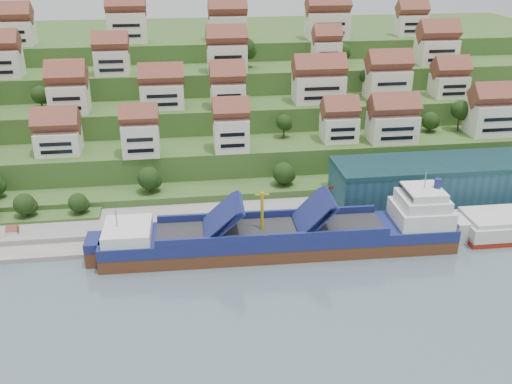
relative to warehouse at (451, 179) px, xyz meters
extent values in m
plane|color=slate|center=(-52.00, -17.00, -7.20)|extent=(300.00, 300.00, 0.00)
cube|color=gray|center=(-32.00, -2.00, -6.10)|extent=(180.00, 14.00, 2.20)
cube|color=#2D4C1E|center=(-52.00, 69.00, -5.20)|extent=(260.00, 128.00, 4.00)
cube|color=#2D4C1E|center=(-52.00, 74.00, -1.70)|extent=(260.00, 118.00, 11.00)
cube|color=#2D4C1E|center=(-52.00, 82.00, 1.80)|extent=(260.00, 102.00, 18.00)
cube|color=#2D4C1E|center=(-52.00, 90.00, 5.30)|extent=(260.00, 86.00, 25.00)
cube|color=#2D4C1E|center=(-52.00, 99.00, 8.30)|extent=(260.00, 68.00, 31.00)
cube|color=silver|center=(-99.25, 22.85, 6.84)|extent=(11.26, 8.57, 6.09)
cube|color=silver|center=(-77.68, 18.14, 8.10)|extent=(9.40, 7.03, 8.59)
cube|color=silver|center=(-54.08, 18.85, 8.21)|extent=(9.06, 7.62, 8.81)
cube|color=silver|center=(-23.51, 22.56, 7.29)|extent=(9.55, 7.73, 6.98)
cube|color=silver|center=(-9.00, 20.18, 7.57)|extent=(12.90, 8.26, 7.55)
cube|color=silver|center=(21.27, 22.06, 8.29)|extent=(13.05, 8.31, 8.99)
cube|color=silver|center=(-97.72, 37.07, 14.77)|extent=(10.46, 8.98, 7.95)
cube|color=silver|center=(-71.99, 38.03, 14.30)|extent=(12.24, 7.90, 7.00)
cube|color=silver|center=(-53.31, 35.71, 14.42)|extent=(9.61, 8.56, 7.24)
cube|color=silver|center=(-25.97, 38.08, 14.81)|extent=(14.82, 8.36, 8.03)
cube|color=silver|center=(-4.48, 38.95, 15.20)|extent=(12.73, 8.18, 8.80)
cube|color=silver|center=(15.29, 38.78, 14.06)|extent=(10.22, 8.04, 6.52)
cube|color=silver|center=(-118.81, 52.62, 21.84)|extent=(11.74, 7.86, 8.08)
cube|color=silver|center=(-86.63, 52.02, 21.49)|extent=(10.17, 7.30, 7.37)
cube|color=silver|center=(-51.95, 51.26, 21.98)|extent=(11.93, 7.79, 8.35)
cube|color=silver|center=(-20.08, 53.42, 21.86)|extent=(8.40, 7.14, 8.12)
cube|color=silver|center=(16.52, 53.06, 21.82)|extent=(12.36, 8.47, 8.03)
cube|color=silver|center=(-118.60, 71.91, 27.64)|extent=(12.00, 8.03, 7.69)
cube|color=silver|center=(-82.88, 72.76, 28.65)|extent=(12.45, 7.51, 9.69)
cube|color=silver|center=(-49.62, 72.46, 27.88)|extent=(12.28, 8.15, 8.16)
cube|color=silver|center=(-15.40, 71.65, 28.17)|extent=(14.17, 8.73, 8.73)
cube|color=silver|center=(15.78, 74.30, 27.34)|extent=(10.29, 7.05, 7.07)
ellipsoid|color=#1D3712|center=(-41.55, 9.11, 0.23)|extent=(5.70, 5.70, 5.70)
ellipsoid|color=#1D3712|center=(-75.90, 9.29, 0.71)|extent=(5.73, 5.73, 5.73)
ellipsoid|color=#1D3712|center=(4.78, 26.11, 7.18)|extent=(5.11, 5.11, 5.11)
ellipsoid|color=#1D3712|center=(13.58, 26.11, 10.17)|extent=(5.50, 5.50, 5.50)
ellipsoid|color=#1D3712|center=(-38.39, 26.66, 8.36)|extent=(4.35, 4.35, 4.35)
ellipsoid|color=#1D3712|center=(-9.87, 42.83, 17.01)|extent=(4.37, 4.37, 4.37)
ellipsoid|color=#1D3712|center=(-106.68, 42.38, 14.62)|extent=(5.14, 5.14, 5.14)
ellipsoid|color=#1D3712|center=(-95.73, 40.97, 15.27)|extent=(5.73, 5.73, 5.73)
ellipsoid|color=#1D3712|center=(-45.74, 56.21, 24.03)|extent=(6.45, 6.45, 6.45)
ellipsoid|color=#1D3712|center=(-19.18, 58.94, 22.99)|extent=(5.28, 5.28, 5.28)
ellipsoid|color=#1D3712|center=(-13.82, 56.97, 22.03)|extent=(5.07, 5.07, 5.07)
ellipsoid|color=#1D3712|center=(-104.62, 2.00, -1.19)|extent=(5.07, 5.07, 5.07)
ellipsoid|color=#1D3712|center=(-92.46, 2.00, -1.60)|extent=(4.58, 4.58, 4.58)
cube|color=#21495A|center=(0.00, 0.00, 0.00)|extent=(60.00, 15.00, 10.00)
cylinder|color=gray|center=(-34.00, -7.00, -1.00)|extent=(0.16, 0.16, 8.00)
cube|color=maroon|center=(-33.40, -7.00, 2.60)|extent=(1.20, 0.05, 0.80)
cube|color=white|center=(-106.00, -5.50, -5.10)|extent=(2.40, 2.20, 2.20)
cube|color=#542E19|center=(-47.13, -17.26, -6.20)|extent=(76.99, 13.79, 4.92)
cube|color=navy|center=(-47.13, -17.26, -2.97)|extent=(76.99, 13.90, 2.56)
cube|color=silver|center=(-79.57, -16.42, -0.51)|extent=(10.12, 11.46, 2.56)
cube|color=#262628|center=(-49.09, -17.21, -1.69)|extent=(49.42, 11.30, 0.30)
cube|color=navy|center=(-59.91, -16.93, 1.65)|extent=(7.65, 11.04, 6.80)
cube|color=navy|center=(-40.25, -17.44, 1.65)|extent=(7.28, 11.04, 7.19)
cylinder|color=gold|center=(-51.06, -17.16, 2.63)|extent=(0.71, 0.71, 8.85)
cube|color=silver|center=(-15.67, -18.08, 0.18)|extent=(12.09, 11.51, 3.93)
cube|color=silver|center=(-15.67, -18.08, 3.32)|extent=(10.09, 10.28, 2.46)
cube|color=silver|center=(-15.67, -18.08, 5.39)|extent=(8.09, 9.05, 1.77)
cylinder|color=navy|center=(-12.72, -18.16, 7.26)|extent=(1.61, 1.61, 2.16)
camera|label=1|loc=(-67.23, -124.94, 56.13)|focal=40.00mm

